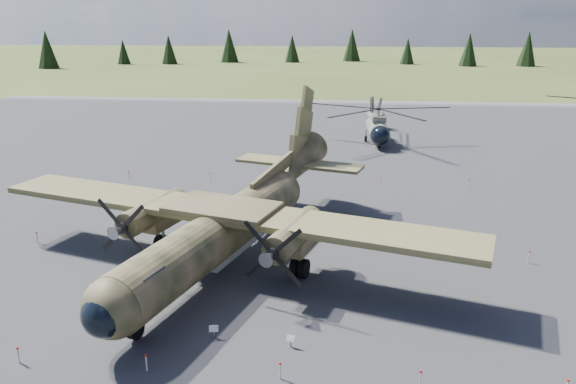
{
  "coord_description": "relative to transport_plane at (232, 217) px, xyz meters",
  "views": [
    {
      "loc": [
        4.38,
        -34.26,
        15.24
      ],
      "look_at": [
        0.82,
        2.0,
        3.65
      ],
      "focal_mm": 35.0,
      "sensor_mm": 36.0,
      "label": 1
    }
  ],
  "objects": [
    {
      "name": "apron",
      "position": [
        2.43,
        11.44,
        -2.99
      ],
      "size": [
        120.0,
        120.0,
        0.04
      ],
      "primitive_type": "cube",
      "color": "slate",
      "rests_on": "ground"
    },
    {
      "name": "treeline",
      "position": [
        1.76,
        6.96,
        1.87
      ],
      "size": [
        326.67,
        328.16,
        10.99
      ],
      "color": "black",
      "rests_on": "ground"
    },
    {
      "name": "ground",
      "position": [
        2.43,
        1.44,
        -2.99
      ],
      "size": [
        500.0,
        500.0,
        0.0
      ],
      "primitive_type": "plane",
      "color": "#58662D",
      "rests_on": "ground"
    },
    {
      "name": "info_placard_right",
      "position": [
        4.66,
        -9.56,
        -2.56
      ],
      "size": [
        0.44,
        0.29,
        0.64
      ],
      "rotation": [
        0.0,
        0.0,
        -0.32
      ],
      "color": "gray",
      "rests_on": "ground"
    },
    {
      "name": "helicopter_near",
      "position": [
        11.07,
        35.53,
        0.21
      ],
      "size": [
        18.5,
        21.31,
        4.5
      ],
      "rotation": [
        0.0,
        0.0,
        0.04
      ],
      "color": "slate",
      "rests_on": "ground"
    },
    {
      "name": "transport_plane",
      "position": [
        0.0,
        0.0,
        0.0
      ],
      "size": [
        31.1,
        27.74,
        10.39
      ],
      "rotation": [
        0.0,
        0.0,
        -0.29
      ],
      "color": "#31381E",
      "rests_on": "ground"
    },
    {
      "name": "info_placard_left",
      "position": [
        0.83,
        -9.17,
        -2.51
      ],
      "size": [
        0.47,
        0.25,
        0.71
      ],
      "rotation": [
        0.0,
        0.0,
        0.14
      ],
      "color": "gray",
      "rests_on": "ground"
    },
    {
      "name": "barrier_fence",
      "position": [
        1.97,
        1.36,
        -2.48
      ],
      "size": [
        33.12,
        29.62,
        0.85
      ],
      "color": "silver",
      "rests_on": "ground"
    }
  ]
}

